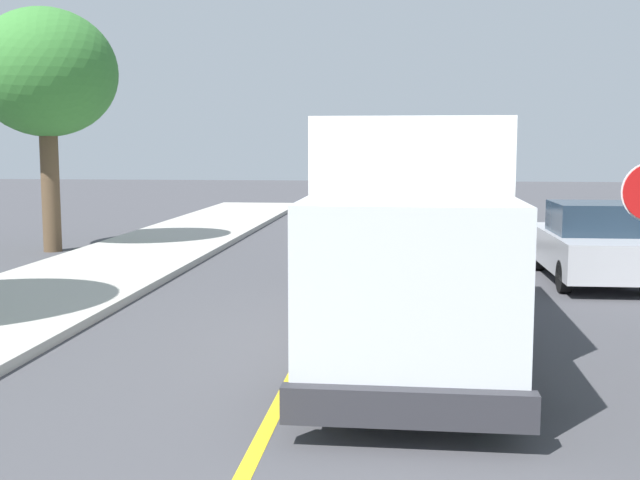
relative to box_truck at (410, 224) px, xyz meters
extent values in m
cube|color=gold|center=(-1.43, 1.48, -1.76)|extent=(0.16, 56.00, 0.01)
cube|color=silver|center=(0.00, 0.73, 0.13)|extent=(2.41, 5.00, 2.60)
cube|color=silver|center=(0.00, -2.77, -0.32)|extent=(2.28, 2.00, 1.70)
cube|color=#1E2D3D|center=(-0.01, -3.67, 0.06)|extent=(2.04, 0.08, 0.75)
cube|color=#2D2D33|center=(-0.01, -3.85, -1.35)|extent=(2.40, 0.20, 0.36)
cylinder|color=black|center=(1.05, -2.57, -1.27)|extent=(0.30, 1.00, 1.00)
cylinder|color=black|center=(-1.05, -2.56, -1.27)|extent=(0.30, 1.00, 1.00)
cylinder|color=black|center=(1.05, 1.98, -1.27)|extent=(0.30, 1.00, 1.00)
cylinder|color=black|center=(-1.05, 1.99, -1.27)|extent=(0.30, 1.00, 1.00)
cube|color=#4C564C|center=(0.40, 5.77, -1.12)|extent=(1.94, 4.46, 0.76)
cube|color=#1E2D3D|center=(0.39, 5.92, -0.42)|extent=(1.64, 1.85, 0.64)
cylinder|color=black|center=(1.23, 4.39, -1.45)|extent=(0.24, 0.65, 0.64)
cylinder|color=black|center=(-0.35, 4.33, -1.45)|extent=(0.24, 0.65, 0.64)
cylinder|color=black|center=(1.14, 7.20, -1.45)|extent=(0.24, 0.65, 0.64)
cylinder|color=black|center=(-0.44, 7.15, -1.45)|extent=(0.24, 0.65, 0.64)
cube|color=#B7B7BC|center=(1.12, 12.81, -1.12)|extent=(1.84, 4.42, 0.76)
cube|color=#1E2D3D|center=(1.12, 12.96, -0.42)|extent=(1.60, 1.82, 0.64)
cylinder|color=black|center=(1.92, 11.41, -1.45)|extent=(0.23, 0.64, 0.64)
cylinder|color=black|center=(0.34, 11.39, -1.45)|extent=(0.23, 0.64, 0.64)
cylinder|color=black|center=(1.89, 14.22, -1.45)|extent=(0.23, 0.64, 0.64)
cylinder|color=black|center=(0.31, 14.21, -1.45)|extent=(0.23, 0.64, 0.64)
cube|color=#B7B7BC|center=(3.77, 5.98, -1.12)|extent=(1.87, 4.43, 0.76)
cube|color=#1E2D3D|center=(3.78, 5.83, -0.42)|extent=(1.61, 1.82, 0.64)
cylinder|color=black|center=(2.96, 7.38, -1.45)|extent=(0.23, 0.64, 0.64)
cylinder|color=black|center=(4.54, 7.40, -1.45)|extent=(0.23, 0.64, 0.64)
cylinder|color=black|center=(3.01, 4.56, -1.45)|extent=(0.23, 0.64, 0.64)
cylinder|color=brown|center=(-9.53, 9.23, -0.19)|extent=(0.48, 0.48, 3.16)
ellipsoid|color=#387A33|center=(-9.53, 9.23, 2.97)|extent=(3.72, 3.72, 3.35)
camera|label=1|loc=(-0.03, -11.10, 1.11)|focal=44.72mm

